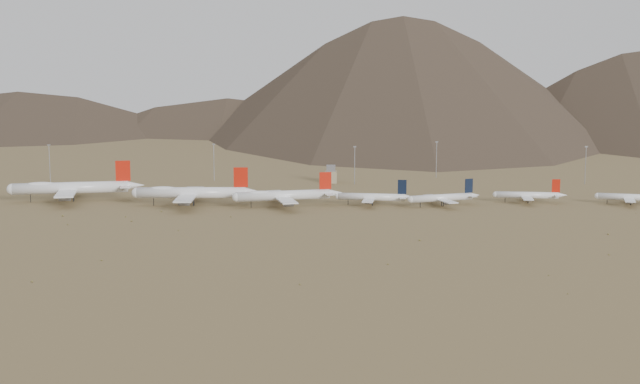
{
  "coord_description": "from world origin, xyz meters",
  "views": [
    {
      "loc": [
        32.35,
        -479.28,
        83.99
      ],
      "look_at": [
        24.06,
        30.0,
        7.19
      ],
      "focal_mm": 50.0,
      "sensor_mm": 36.0,
      "label": 1
    }
  ],
  "objects_px": {
    "widebody_east": "(284,195)",
    "narrowbody_a": "(373,197)",
    "widebody_centre": "(192,193)",
    "control_tower": "(331,175)",
    "widebody_west": "(71,188)",
    "narrowbody_b": "(443,198)"
  },
  "relations": [
    {
      "from": "widebody_west",
      "to": "narrowbody_b",
      "type": "height_order",
      "value": "widebody_west"
    },
    {
      "from": "widebody_east",
      "to": "narrowbody_a",
      "type": "xyz_separation_m",
      "value": [
        51.12,
        5.05,
        -1.65
      ]
    },
    {
      "from": "control_tower",
      "to": "widebody_east",
      "type": "bearing_deg",
      "value": -104.94
    },
    {
      "from": "narrowbody_b",
      "to": "widebody_west",
      "type": "bearing_deg",
      "value": 156.16
    },
    {
      "from": "widebody_east",
      "to": "narrowbody_b",
      "type": "height_order",
      "value": "widebody_east"
    },
    {
      "from": "widebody_centre",
      "to": "widebody_west",
      "type": "bearing_deg",
      "value": 167.22
    },
    {
      "from": "widebody_centre",
      "to": "narrowbody_a",
      "type": "bearing_deg",
      "value": -0.05
    },
    {
      "from": "narrowbody_a",
      "to": "narrowbody_b",
      "type": "bearing_deg",
      "value": 5.45
    },
    {
      "from": "widebody_centre",
      "to": "control_tower",
      "type": "xyz_separation_m",
      "value": [
        79.42,
        96.18,
        -2.31
      ]
    },
    {
      "from": "widebody_east",
      "to": "narrowbody_a",
      "type": "height_order",
      "value": "widebody_east"
    },
    {
      "from": "widebody_west",
      "to": "widebody_centre",
      "type": "distance_m",
      "value": 75.18
    },
    {
      "from": "widebody_west",
      "to": "widebody_east",
      "type": "xyz_separation_m",
      "value": [
        126.8,
        -17.3,
        -1.55
      ]
    },
    {
      "from": "widebody_centre",
      "to": "control_tower",
      "type": "distance_m",
      "value": 124.75
    },
    {
      "from": "widebody_centre",
      "to": "widebody_east",
      "type": "bearing_deg",
      "value": -4.17
    },
    {
      "from": "widebody_east",
      "to": "narrowbody_a",
      "type": "relative_size",
      "value": 1.37
    },
    {
      "from": "widebody_east",
      "to": "control_tower",
      "type": "xyz_separation_m",
      "value": [
        26.34,
        98.7,
        -1.27
      ]
    },
    {
      "from": "widebody_west",
      "to": "narrowbody_b",
      "type": "bearing_deg",
      "value": -14.89
    },
    {
      "from": "widebody_west",
      "to": "narrowbody_a",
      "type": "xyz_separation_m",
      "value": [
        177.92,
        -12.25,
        -3.19
      ]
    },
    {
      "from": "control_tower",
      "to": "widebody_centre",
      "type": "bearing_deg",
      "value": -129.55
    },
    {
      "from": "widebody_centre",
      "to": "widebody_east",
      "type": "height_order",
      "value": "widebody_centre"
    },
    {
      "from": "widebody_centre",
      "to": "control_tower",
      "type": "bearing_deg",
      "value": 49.01
    },
    {
      "from": "widebody_centre",
      "to": "widebody_east",
      "type": "relative_size",
      "value": 1.19
    }
  ]
}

